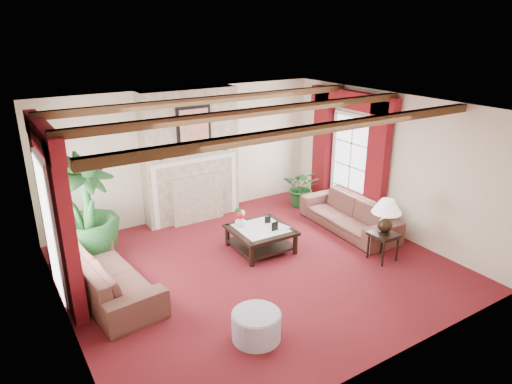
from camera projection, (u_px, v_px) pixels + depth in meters
floor at (258, 267)px, 7.71m from camera, size 6.00×6.00×0.00m
ceiling at (258, 108)px, 6.78m from camera, size 6.00×6.00×0.00m
back_wall at (187, 154)px, 9.43m from camera, size 6.00×0.02×2.70m
left_wall at (57, 237)px, 5.75m from camera, size 0.02×5.50×2.70m
right_wall at (390, 164)px, 8.75m from camera, size 0.02×5.50×2.70m
ceiling_beams at (258, 112)px, 6.80m from camera, size 6.00×3.00×0.12m
fireplace at (187, 89)px, 8.80m from camera, size 2.00×0.52×2.70m
french_door_left at (38, 158)px, 6.29m from camera, size 0.10×1.10×2.16m
french_door_right at (355, 115)px, 9.26m from camera, size 0.10×1.10×2.16m
curtains_left at (41, 127)px, 6.20m from camera, size 0.20×2.40×2.55m
curtains_right at (352, 95)px, 9.06m from camera, size 0.20×2.40×2.55m
sofa_left at (107, 268)px, 6.82m from camera, size 2.40×1.13×0.88m
sofa_right at (349, 209)px, 9.03m from camera, size 2.24×0.84×0.85m
potted_palm at (89, 232)px, 7.79m from camera, size 2.72×2.81×1.05m
small_plant at (302, 191)px, 10.23m from camera, size 1.67×1.67×0.69m
coffee_table at (261, 239)px, 8.26m from camera, size 1.06×1.06×0.42m
side_table at (383, 246)px, 7.89m from camera, size 0.50×0.50×0.51m
ottoman at (256, 326)px, 5.92m from camera, size 0.64×0.64×0.38m
table_lamp at (386, 216)px, 7.70m from camera, size 0.50×0.50×0.64m
flower_vase at (240, 221)px, 8.25m from camera, size 0.21×0.22×0.19m
book at (276, 222)px, 8.08m from camera, size 0.24×0.13×0.32m
photo_frame_a at (275, 227)px, 8.06m from camera, size 0.13×0.02×0.17m
photo_frame_b at (268, 220)px, 8.37m from camera, size 0.11×0.05×0.14m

